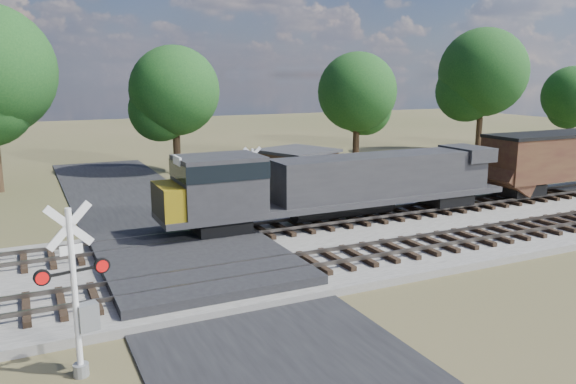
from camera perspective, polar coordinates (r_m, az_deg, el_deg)
ground at (r=22.08m, az=-9.18°, el=-8.00°), size 160.00×160.00×0.00m
ballast_bed at (r=26.83m, az=11.46°, el=-4.17°), size 140.00×10.00×0.30m
road at (r=22.07m, az=-9.18°, el=-7.90°), size 7.00×60.00×0.08m
crossing_panel at (r=22.44m, az=-9.57°, el=-6.84°), size 7.00×9.00×0.62m
track_near at (r=21.24m, az=0.52°, el=-7.47°), size 140.00×2.60×0.33m
track_far at (r=25.61m, az=-4.42°, el=-4.11°), size 140.00×2.60×0.33m
crossing_signal_near at (r=14.98m, az=-20.41°, el=-10.76°), size 1.79×0.49×4.48m
crossing_signal_far at (r=29.20m, az=-3.75°, el=0.27°), size 1.55×0.35×3.83m
equipment_shed at (r=35.86m, az=0.93°, el=2.18°), size 5.31×5.31×2.82m
treeline at (r=41.55m, az=-11.03°, el=10.83°), size 83.32×10.10×11.83m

